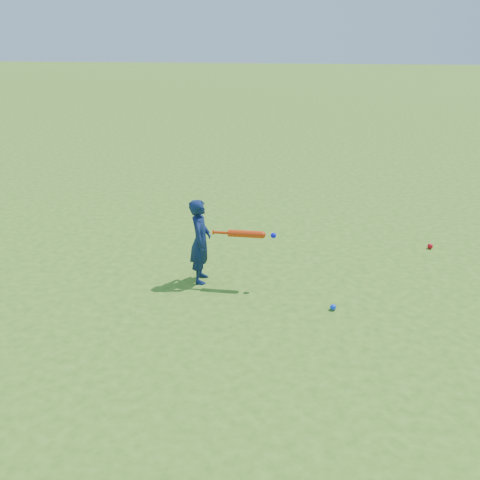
{
  "coord_description": "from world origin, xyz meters",
  "views": [
    {
      "loc": [
        1.22,
        -6.48,
        3.06
      ],
      "look_at": [
        0.59,
        -0.42,
        0.59
      ],
      "focal_mm": 40.0,
      "sensor_mm": 36.0,
      "label": 1
    }
  ],
  "objects": [
    {
      "name": "bat_swing",
      "position": [
        0.69,
        -0.48,
        0.69
      ],
      "size": [
        0.78,
        0.11,
        0.09
      ],
      "rotation": [
        0.0,
        0.0,
        -0.05
      ],
      "color": "red",
      "rests_on": "ground"
    },
    {
      "name": "ground",
      "position": [
        0.0,
        0.0,
        0.0
      ],
      "size": [
        80.0,
        80.0,
        0.0
      ],
      "primitive_type": "plane",
      "color": "#3C701A",
      "rests_on": "ground"
    },
    {
      "name": "ground_ball_blue",
      "position": [
        1.73,
        -1.0,
        0.04
      ],
      "size": [
        0.07,
        0.07,
        0.07
      ],
      "primitive_type": "sphere",
      "color": "#0D38E1",
      "rests_on": "ground"
    },
    {
      "name": "ground_ball_red",
      "position": [
        3.24,
        0.97,
        0.04
      ],
      "size": [
        0.08,
        0.08,
        0.08
      ],
      "primitive_type": "sphere",
      "color": "red",
      "rests_on": "ground"
    },
    {
      "name": "child",
      "position": [
        0.09,
        -0.4,
        0.54
      ],
      "size": [
        0.27,
        0.4,
        1.08
      ],
      "primitive_type": "imported",
      "rotation": [
        0.0,
        0.0,
        1.6
      ],
      "color": "#0E1D45",
      "rests_on": "ground"
    }
  ]
}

